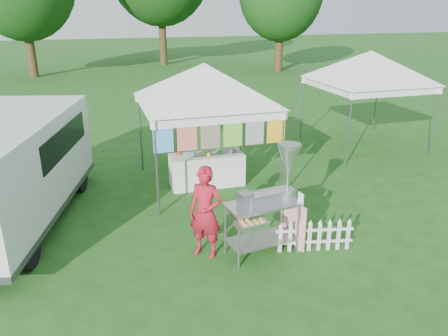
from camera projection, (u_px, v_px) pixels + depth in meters
name	position (u px, v px, depth m)	size (l,w,h in m)	color
ground	(254.00, 252.00, 7.98)	(120.00, 120.00, 0.00)	#1E4C15
canopy_main	(204.00, 63.00, 10.08)	(4.24, 4.24, 3.45)	#59595E
canopy_right	(371.00, 51.00, 12.92)	(4.24, 4.24, 3.45)	#59595E
donut_cart	(273.00, 192.00, 7.65)	(1.44, 1.15, 1.98)	gray
vendor	(205.00, 212.00, 7.62)	(0.61, 0.40, 1.68)	#A91427
cargo_van	(8.00, 168.00, 8.76)	(3.31, 5.57, 2.17)	silver
picket_fence	(314.00, 237.00, 7.94)	(1.41, 0.32, 0.56)	silver
display_table	(207.00, 170.00, 10.86)	(1.80, 0.70, 0.81)	white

